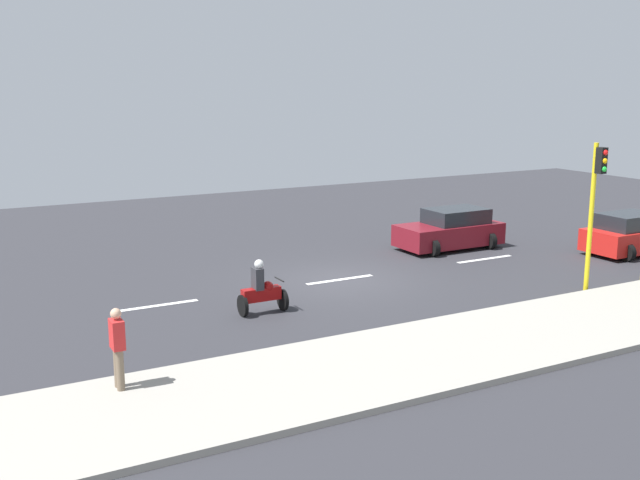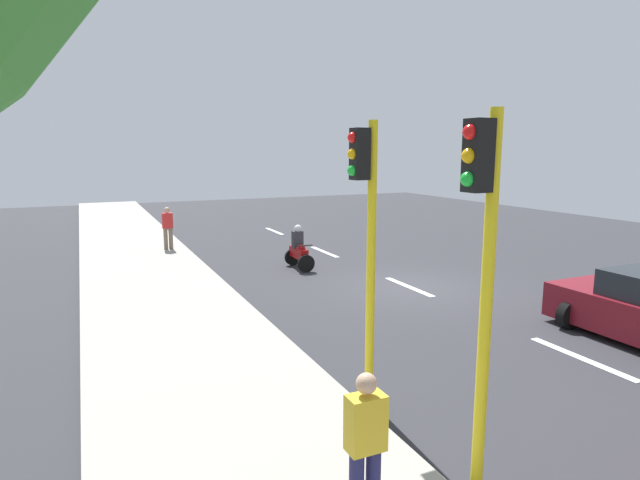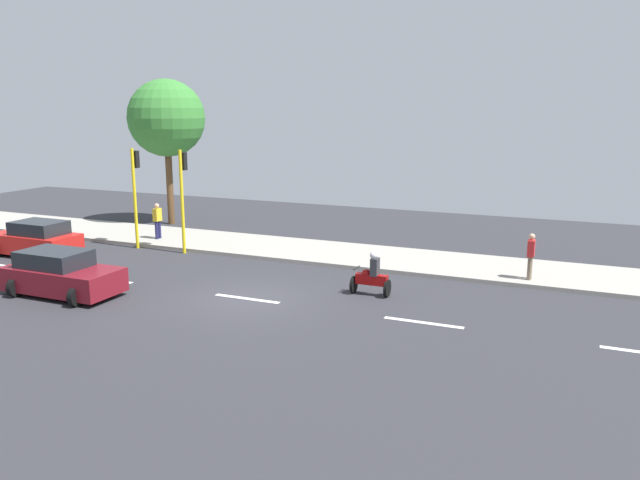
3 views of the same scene
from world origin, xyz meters
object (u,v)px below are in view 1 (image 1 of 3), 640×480
(motorcycle, at_px, (262,291))
(car_red, at_px, (632,235))
(traffic_light_midblock, at_px, (595,196))
(car_maroon, at_px, (450,230))
(pedestrian_by_tree, at_px, (118,346))

(motorcycle, bearing_deg, car_red, 90.81)
(motorcycle, bearing_deg, traffic_light_midblock, 73.73)
(car_maroon, distance_m, pedestrian_by_tree, 16.46)
(pedestrian_by_tree, bearing_deg, motorcycle, 127.41)
(car_red, distance_m, pedestrian_by_tree, 20.25)
(car_maroon, relative_size, pedestrian_by_tree, 2.39)
(traffic_light_midblock, bearing_deg, motorcycle, -106.27)
(car_red, relative_size, traffic_light_midblock, 0.85)
(pedestrian_by_tree, bearing_deg, traffic_light_midblock, 93.54)
(pedestrian_by_tree, distance_m, traffic_light_midblock, 14.48)
(motorcycle, bearing_deg, pedestrian_by_tree, -52.59)
(car_red, relative_size, pedestrian_by_tree, 2.25)
(traffic_light_midblock, bearing_deg, pedestrian_by_tree, -86.46)
(car_maroon, distance_m, traffic_light_midblock, 7.25)
(car_maroon, height_order, pedestrian_by_tree, pedestrian_by_tree)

